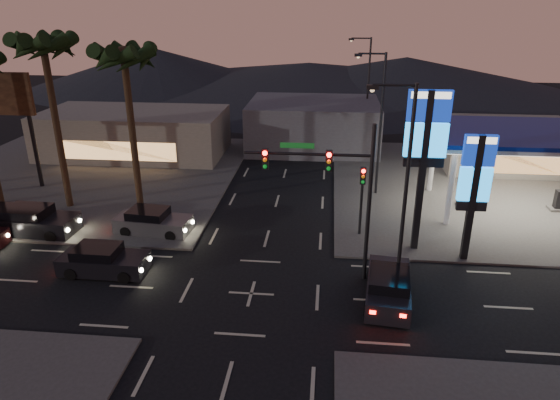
# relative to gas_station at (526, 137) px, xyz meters

# --- Properties ---
(ground) EXTENTS (140.00, 140.00, 0.00)m
(ground) POSITION_rel_gas_station_xyz_m (-16.00, -12.00, -5.08)
(ground) COLOR black
(ground) RESTS_ON ground
(corner_lot_ne) EXTENTS (24.00, 24.00, 0.12)m
(corner_lot_ne) POSITION_rel_gas_station_xyz_m (0.00, 4.00, -5.02)
(corner_lot_ne) COLOR #47443F
(corner_lot_ne) RESTS_ON ground
(corner_lot_nw) EXTENTS (24.00, 24.00, 0.12)m
(corner_lot_nw) POSITION_rel_gas_station_xyz_m (-32.00, 4.00, -5.02)
(corner_lot_nw) COLOR #47443F
(corner_lot_nw) RESTS_ON ground
(gas_station) EXTENTS (12.20, 8.20, 5.47)m
(gas_station) POSITION_rel_gas_station_xyz_m (0.00, 0.00, 0.00)
(gas_station) COLOR silver
(gas_station) RESTS_ON ground
(convenience_store) EXTENTS (10.00, 6.00, 4.00)m
(convenience_store) POSITION_rel_gas_station_xyz_m (2.00, 9.00, -3.08)
(convenience_store) COLOR #726B5B
(convenience_store) RESTS_ON ground
(pylon_sign_tall) EXTENTS (2.20, 0.35, 9.00)m
(pylon_sign_tall) POSITION_rel_gas_station_xyz_m (-7.50, -6.50, 1.31)
(pylon_sign_tall) COLOR black
(pylon_sign_tall) RESTS_ON ground
(pylon_sign_short) EXTENTS (1.60, 0.35, 7.00)m
(pylon_sign_short) POSITION_rel_gas_station_xyz_m (-5.00, -7.50, -0.42)
(pylon_sign_short) COLOR black
(pylon_sign_short) RESTS_ON ground
(traffic_signal_mast) EXTENTS (6.10, 0.39, 8.00)m
(traffic_signal_mast) POSITION_rel_gas_station_xyz_m (-12.24, -10.01, 0.15)
(traffic_signal_mast) COLOR black
(traffic_signal_mast) RESTS_ON ground
(pedestal_signal) EXTENTS (0.32, 0.39, 4.30)m
(pedestal_signal) POSITION_rel_gas_station_xyz_m (-10.50, -5.02, -2.16)
(pedestal_signal) COLOR black
(pedestal_signal) RESTS_ON ground
(streetlight_near) EXTENTS (2.14, 0.25, 10.00)m
(streetlight_near) POSITION_rel_gas_station_xyz_m (-9.21, -11.00, 0.64)
(streetlight_near) COLOR black
(streetlight_near) RESTS_ON ground
(streetlight_mid) EXTENTS (2.14, 0.25, 10.00)m
(streetlight_mid) POSITION_rel_gas_station_xyz_m (-9.21, 2.00, 0.64)
(streetlight_mid) COLOR black
(streetlight_mid) RESTS_ON ground
(streetlight_far) EXTENTS (2.14, 0.25, 10.00)m
(streetlight_far) POSITION_rel_gas_station_xyz_m (-9.21, 16.00, 0.64)
(streetlight_far) COLOR black
(streetlight_far) RESTS_ON ground
(palm_a) EXTENTS (4.41, 4.41, 10.86)m
(palm_a) POSITION_rel_gas_station_xyz_m (-25.00, -2.50, 4.35)
(palm_a) COLOR black
(palm_a) RESTS_ON ground
(palm_b) EXTENTS (4.41, 4.41, 11.46)m
(palm_b) POSITION_rel_gas_station_xyz_m (-30.00, -2.50, 4.89)
(palm_b) COLOR black
(palm_b) RESTS_ON ground
(building_far_west) EXTENTS (16.00, 8.00, 4.00)m
(building_far_west) POSITION_rel_gas_station_xyz_m (-30.00, 10.00, -3.08)
(building_far_west) COLOR #726B5B
(building_far_west) RESTS_ON ground
(building_far_mid) EXTENTS (12.00, 9.00, 4.40)m
(building_far_mid) POSITION_rel_gas_station_xyz_m (-14.00, 14.00, -2.88)
(building_far_mid) COLOR #4C4C51
(building_far_mid) RESTS_ON ground
(hill_left) EXTENTS (40.00, 40.00, 6.00)m
(hill_left) POSITION_rel_gas_station_xyz_m (-41.00, 48.00, -2.08)
(hill_left) COLOR black
(hill_left) RESTS_ON ground
(hill_right) EXTENTS (50.00, 50.00, 5.00)m
(hill_right) POSITION_rel_gas_station_xyz_m (-1.00, 48.00, -2.58)
(hill_right) COLOR black
(hill_right) RESTS_ON ground
(hill_center) EXTENTS (60.00, 60.00, 4.00)m
(hill_center) POSITION_rel_gas_station_xyz_m (-16.00, 48.00, -3.08)
(hill_center) COLOR black
(hill_center) RESTS_ON ground
(car_lane_a_front) EXTENTS (4.60, 2.00, 1.48)m
(car_lane_a_front) POSITION_rel_gas_station_xyz_m (-23.93, -10.76, -4.39)
(car_lane_a_front) COLOR black
(car_lane_a_front) RESTS_ON ground
(car_lane_b_front) EXTENTS (4.74, 2.31, 1.50)m
(car_lane_b_front) POSITION_rel_gas_station_xyz_m (-22.98, -5.83, -4.38)
(car_lane_b_front) COLOR #515153
(car_lane_b_front) RESTS_ON ground
(car_lane_b_mid) EXTENTS (5.25, 2.36, 1.68)m
(car_lane_b_mid) POSITION_rel_gas_station_xyz_m (-30.11, -6.66, -4.30)
(car_lane_b_mid) COLOR black
(car_lane_b_mid) RESTS_ON ground
(car_lane_b_rear) EXTENTS (4.62, 2.04, 1.49)m
(car_lane_b_rear) POSITION_rel_gas_station_xyz_m (-32.12, -6.29, -4.39)
(car_lane_b_rear) COLOR black
(car_lane_b_rear) RESTS_ON ground
(suv_station) EXTENTS (2.46, 4.87, 1.56)m
(suv_station) POSITION_rel_gas_station_xyz_m (-9.51, -11.89, -4.36)
(suv_station) COLOR black
(suv_station) RESTS_ON ground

